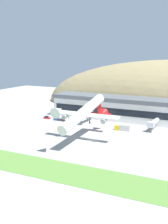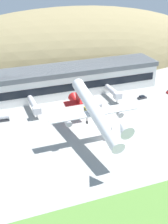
{
  "view_description": "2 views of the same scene",
  "coord_description": "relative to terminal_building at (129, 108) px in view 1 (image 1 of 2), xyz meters",
  "views": [
    {
      "loc": [
        60.81,
        -126.92,
        41.69
      ],
      "look_at": [
        -3.06,
        -2.72,
        13.68
      ],
      "focal_mm": 50.0,
      "sensor_mm": 36.0,
      "label": 1
    },
    {
      "loc": [
        -42.65,
        -94.21,
        62.91
      ],
      "look_at": [
        -7.23,
        -1.36,
        13.25
      ],
      "focal_mm": 50.0,
      "sensor_mm": 36.0,
      "label": 2
    }
  ],
  "objects": [
    {
      "name": "cargo_airplane",
      "position": [
        -4.98,
        -49.0,
        5.12
      ],
      "size": [
        33.66,
        49.18,
        14.89
      ],
      "color": "white"
    },
    {
      "name": "ground_plane",
      "position": [
        -1.53,
        -46.99,
        -7.88
      ],
      "size": [
        337.01,
        337.01,
        0.0
      ],
      "primitive_type": "plane",
      "color": "#9E9E99"
    },
    {
      "name": "traffic_cone_0",
      "position": [
        2.48,
        -31.07,
        -7.6
      ],
      "size": [
        0.52,
        0.52,
        0.58
      ],
      "color": "orange",
      "rests_on": "ground_plane"
    },
    {
      "name": "jetway_1",
      "position": [
        18.99,
        -15.84,
        -3.89
      ],
      "size": [
        3.38,
        13.9,
        5.43
      ],
      "color": "silver",
      "rests_on": "ground_plane"
    },
    {
      "name": "jetway_0",
      "position": [
        -20.48,
        -16.9,
        -3.89
      ],
      "size": [
        3.38,
        15.9,
        5.43
      ],
      "color": "silver",
      "rests_on": "ground_plane"
    },
    {
      "name": "box_truck",
      "position": [
        5.04,
        -23.99,
        -6.39
      ],
      "size": [
        8.21,
        2.58,
        3.14
      ],
      "color": "gold",
      "rests_on": "ground_plane"
    },
    {
      "name": "terminal_building",
      "position": [
        0.0,
        0.0,
        0.0
      ],
      "size": [
        96.41,
        17.34,
        13.94
      ],
      "color": "white",
      "rests_on": "ground_plane"
    },
    {
      "name": "traffic_cone_1",
      "position": [
        -10.46,
        -34.06,
        -7.6
      ],
      "size": [
        0.52,
        0.52,
        0.58
      ],
      "color": "orange",
      "rests_on": "ground_plane"
    },
    {
      "name": "fuel_truck",
      "position": [
        -36.11,
        -19.22,
        -6.43
      ],
      "size": [
        8.6,
        2.81,
        3.07
      ],
      "color": "#264C99",
      "rests_on": "ground_plane"
    },
    {
      "name": "service_car_1",
      "position": [
        -46.5,
        -18.18,
        -7.18
      ],
      "size": [
        4.23,
        1.95,
        1.69
      ],
      "color": "#B21E1E",
      "rests_on": "ground_plane"
    },
    {
      "name": "grass_strip_foreground",
      "position": [
        -1.53,
        -86.58,
        -7.84
      ],
      "size": [
        303.31,
        17.29,
        0.08
      ],
      "primitive_type": "cube",
      "color": "#568438",
      "rests_on": "ground_plane"
    }
  ]
}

